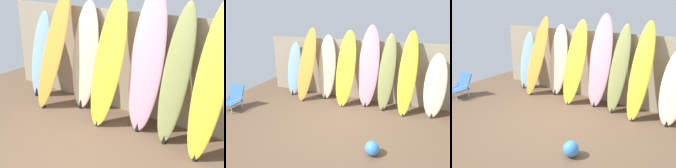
{
  "view_description": "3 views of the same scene",
  "coord_description": "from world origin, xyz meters",
  "views": [
    {
      "loc": [
        2.64,
        -2.37,
        2.51
      ],
      "look_at": [
        0.18,
        1.0,
        0.91
      ],
      "focal_mm": 50.0,
      "sensor_mm": 36.0,
      "label": 1
    },
    {
      "loc": [
        1.72,
        -4.17,
        2.63
      ],
      "look_at": [
        -0.15,
        0.6,
        0.89
      ],
      "focal_mm": 35.0,
      "sensor_mm": 36.0,
      "label": 2
    },
    {
      "loc": [
        3.04,
        -3.74,
        2.53
      ],
      "look_at": [
        0.14,
        0.44,
        0.84
      ],
      "focal_mm": 40.0,
      "sensor_mm": 36.0,
      "label": 3
    }
  ],
  "objects": [
    {
      "name": "fence_back",
      "position": [
        -0.0,
        2.01,
        0.9
      ],
      "size": [
        6.08,
        0.11,
        1.8
      ],
      "color": "tan",
      "rests_on": "ground"
    },
    {
      "name": "surfboard_yellow_3",
      "position": [
        -0.27,
        1.52,
        1.04
      ],
      "size": [
        0.57,
        0.75,
        2.1
      ],
      "color": "yellow",
      "rests_on": "ground"
    },
    {
      "name": "surfboard_olive_5",
      "position": [
        0.88,
        1.63,
        1.02
      ],
      "size": [
        0.49,
        0.65,
        2.05
      ],
      "color": "olive",
      "rests_on": "ground"
    },
    {
      "name": "surfboard_yellow_6",
      "position": [
        1.42,
        1.53,
        1.06
      ],
      "size": [
        0.48,
        0.76,
        2.15
      ],
      "color": "yellow",
      "rests_on": "ground"
    },
    {
      "name": "surfboard_skyblue_0",
      "position": [
        -2.09,
        1.67,
        0.82
      ],
      "size": [
        0.48,
        0.46,
        1.68
      ],
      "color": "#8CB7D6",
      "rests_on": "ground"
    },
    {
      "name": "surfboard_pink_4",
      "position": [
        0.35,
        1.67,
        1.12
      ],
      "size": [
        0.59,
        0.56,
        2.26
      ],
      "color": "pink",
      "rests_on": "ground"
    },
    {
      "name": "ground",
      "position": [
        0.0,
        0.0,
        0.0
      ],
      "size": [
        7.68,
        7.68,
        0.0
      ],
      "primitive_type": "plane",
      "color": "brown"
    },
    {
      "name": "surfboard_orange_1",
      "position": [
        -1.53,
        1.51,
        1.06
      ],
      "size": [
        0.63,
        0.89,
        2.14
      ],
      "color": "orange",
      "rests_on": "ground"
    },
    {
      "name": "surfboard_cream_2",
      "position": [
        -0.96,
        1.74,
        0.96
      ],
      "size": [
        0.58,
        0.43,
        1.94
      ],
      "color": "beige",
      "rests_on": "ground"
    }
  ]
}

